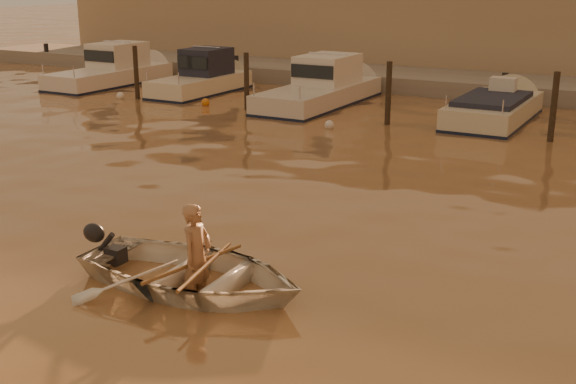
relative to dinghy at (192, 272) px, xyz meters
The scene contains 20 objects.
ground_plane 1.98m from the dinghy, 162.24° to the right, with size 160.00×160.00×0.00m, color brown.
dinghy is the anchor object (origin of this frame).
person 0.29m from the dinghy, ahead, with size 0.61×0.40×1.67m, color #A07350.
outboard_motor 1.50m from the dinghy, behind, with size 0.90×0.40×0.70m, color black, non-canonical shape.
oar_port 0.29m from the dinghy, ahead, with size 0.06×0.06×2.10m, color brown.
oar_starboard 0.16m from the dinghy, ahead, with size 0.06×0.06×2.10m, color brown.
moored_boat_0 22.06m from the dinghy, 135.71° to the left, with size 2.13×6.83×1.75m, color white, non-canonical shape.
moored_boat_1 18.92m from the dinghy, 125.50° to the left, with size 1.86×5.68×1.75m, color #ECE2C5, non-canonical shape.
moored_boat_2 16.40m from the dinghy, 110.03° to the left, with size 2.18×7.35×1.75m, color silver, non-canonical shape.
moored_boat_3 15.42m from the dinghy, 87.22° to the left, with size 2.10×6.06×0.95m, color beige, non-canonical shape.
piling_0 18.10m from the dinghy, 133.14° to the left, with size 0.18×0.18×2.20m, color #2D2319.
piling_1 15.13m from the dinghy, 119.17° to the left, with size 0.18×0.18×2.20m, color #2D2319.
piling_2 13.38m from the dinghy, 98.91° to the left, with size 0.18×0.18×2.20m, color #2D2319.
piling_3 13.54m from the dinghy, 77.49° to the left, with size 0.18×0.18×2.20m, color #2D2319.
fender_a 18.22m from the dinghy, 135.17° to the left, with size 0.30×0.30×0.30m, color white.
fender_b 16.15m from the dinghy, 124.77° to the left, with size 0.30×0.30×0.30m, color orange.
fender_c 12.25m from the dinghy, 106.23° to the left, with size 0.30×0.30×0.30m, color silver.
fender_d 13.45m from the dinghy, 84.03° to the left, with size 0.30×0.30×0.30m, color #D55619.
quay 20.98m from the dinghy, 95.11° to the left, with size 52.00×4.00×1.00m, color gray.
waterfront_building 26.55m from the dinghy, 94.05° to the left, with size 46.00×7.00×4.80m, color #9E8466.
Camera 1 is at (8.11, -7.55, 4.63)m, focal length 45.00 mm.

